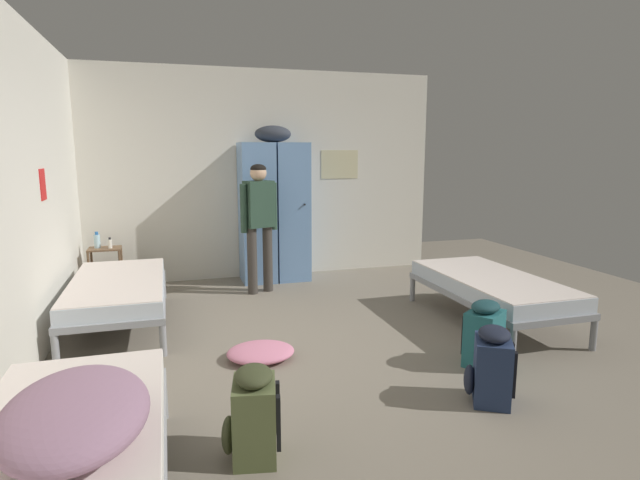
# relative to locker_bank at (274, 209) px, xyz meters

# --- Properties ---
(ground_plane) EXTENTS (9.40, 9.40, 0.00)m
(ground_plane) POSITION_rel_locker_bank_xyz_m (-0.06, -2.66, -0.97)
(ground_plane) COLOR gray
(room_backdrop) EXTENTS (4.87, 5.93, 2.83)m
(room_backdrop) POSITION_rel_locker_bank_xyz_m (-1.38, -1.31, 0.44)
(room_backdrop) COLOR silver
(room_backdrop) RESTS_ON ground_plane
(locker_bank) EXTENTS (0.90, 0.55, 2.07)m
(locker_bank) POSITION_rel_locker_bank_xyz_m (0.00, 0.00, 0.00)
(locker_bank) COLOR #6B93C6
(locker_bank) RESTS_ON ground_plane
(shelf_unit) EXTENTS (0.38, 0.30, 0.57)m
(shelf_unit) POSITION_rel_locker_bank_xyz_m (-2.14, -0.07, -0.62)
(shelf_unit) COLOR brown
(shelf_unit) RESTS_ON ground_plane
(bed_right) EXTENTS (0.90, 1.90, 0.49)m
(bed_right) POSITION_rel_locker_bank_xyz_m (1.76, -2.39, -0.59)
(bed_right) COLOR gray
(bed_right) RESTS_ON ground_plane
(bed_left_rear) EXTENTS (0.90, 1.90, 0.49)m
(bed_left_rear) POSITION_rel_locker_bank_xyz_m (-1.89, -1.42, -0.59)
(bed_left_rear) COLOR gray
(bed_left_rear) RESTS_ON ground_plane
(bed_left_front) EXTENTS (0.90, 1.90, 0.49)m
(bed_left_front) POSITION_rel_locker_bank_xyz_m (-1.89, -4.36, -0.59)
(bed_left_front) COLOR gray
(bed_left_front) RESTS_ON ground_plane
(bedding_heap) EXTENTS (0.63, 0.89, 0.26)m
(bedding_heap) POSITION_rel_locker_bank_xyz_m (-1.81, -4.46, -0.35)
(bedding_heap) COLOR gray
(bedding_heap) RESTS_ON bed_left_front
(person_traveler) EXTENTS (0.48, 0.31, 1.59)m
(person_traveler) POSITION_rel_locker_bank_xyz_m (-0.30, -0.58, -0.01)
(person_traveler) COLOR #3D3833
(person_traveler) RESTS_ON ground_plane
(water_bottle) EXTENTS (0.07, 0.07, 0.20)m
(water_bottle) POSITION_rel_locker_bank_xyz_m (-2.22, -0.05, -0.31)
(water_bottle) COLOR #B2DBEA
(water_bottle) RESTS_ON shelf_unit
(lotion_bottle) EXTENTS (0.05, 0.05, 0.13)m
(lotion_bottle) POSITION_rel_locker_bank_xyz_m (-2.07, -0.11, -0.34)
(lotion_bottle) COLOR white
(lotion_bottle) RESTS_ON shelf_unit
(backpack_teal) EXTENTS (0.41, 0.41, 0.55)m
(backpack_teal) POSITION_rel_locker_bank_xyz_m (1.07, -3.31, -0.71)
(backpack_teal) COLOR #23666B
(backpack_teal) RESTS_ON ground_plane
(backpack_olive) EXTENTS (0.37, 0.36, 0.55)m
(backpack_olive) POSITION_rel_locker_bank_xyz_m (-0.97, -4.04, -0.71)
(backpack_olive) COLOR #566038
(backpack_olive) RESTS_ON ground_plane
(backpack_navy) EXTENTS (0.41, 0.40, 0.55)m
(backpack_navy) POSITION_rel_locker_bank_xyz_m (0.74, -3.85, -0.71)
(backpack_navy) COLOR navy
(backpack_navy) RESTS_ON ground_plane
(clothes_pile_pink) EXTENTS (0.57, 0.50, 0.12)m
(clothes_pile_pink) POSITION_rel_locker_bank_xyz_m (-0.68, -2.65, -0.91)
(clothes_pile_pink) COLOR pink
(clothes_pile_pink) RESTS_ON ground_plane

